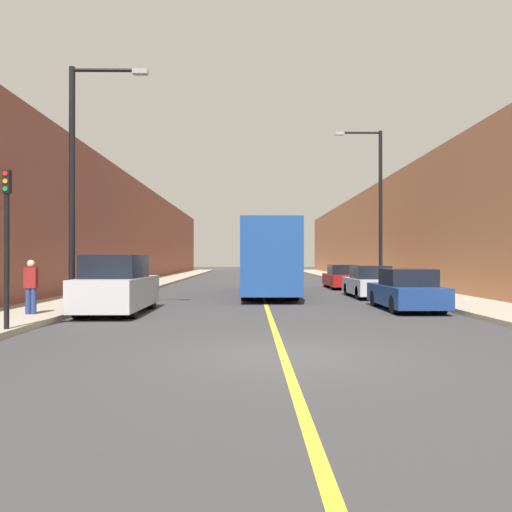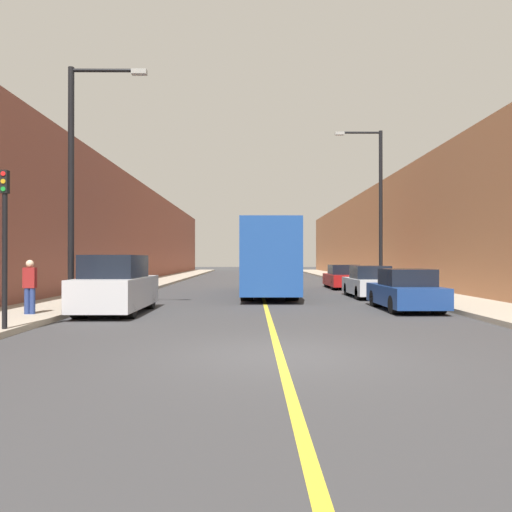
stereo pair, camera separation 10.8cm
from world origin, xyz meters
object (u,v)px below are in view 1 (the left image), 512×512
at_px(parked_suv_left, 117,287).
at_px(car_right_far, 342,278).
at_px(car_right_mid, 369,283).
at_px(pedestrian, 31,286).
at_px(car_right_near, 406,291).
at_px(street_lamp_left, 78,172).
at_px(bus, 267,258).
at_px(street_lamp_right, 377,200).
at_px(traffic_light, 7,242).

distance_m(parked_suv_left, car_right_far, 16.98).
bearing_deg(car_right_mid, pedestrian, -145.82).
bearing_deg(car_right_mid, car_right_near, -90.50).
height_order(car_right_mid, street_lamp_left, street_lamp_left).
bearing_deg(car_right_mid, street_lamp_left, -148.72).
bearing_deg(parked_suv_left, street_lamp_left, -172.85).
xyz_separation_m(parked_suv_left, pedestrian, (-2.16, -1.58, 0.11)).
height_order(parked_suv_left, car_right_near, parked_suv_left).
xyz_separation_m(bus, street_lamp_right, (6.05, 1.88, 3.14)).
distance_m(street_lamp_right, traffic_light, 19.97).
height_order(bus, parked_suv_left, bus).
xyz_separation_m(parked_suv_left, street_lamp_right, (11.32, 10.45, 4.12)).
bearing_deg(street_lamp_right, traffic_light, -129.85).
distance_m(car_right_far, street_lamp_left, 18.31).
bearing_deg(street_lamp_left, car_right_near, 5.77).
relative_size(parked_suv_left, car_right_mid, 1.09).
bearing_deg(car_right_far, car_right_mid, -90.36).
xyz_separation_m(bus, pedestrian, (-7.43, -10.15, -0.88)).
bearing_deg(parked_suv_left, car_right_far, 53.78).
bearing_deg(street_lamp_left, bus, 53.28).
relative_size(parked_suv_left, car_right_far, 1.06).
relative_size(street_lamp_left, pedestrian, 4.91).
bearing_deg(street_lamp_right, pedestrian, -138.26).
xyz_separation_m(street_lamp_right, pedestrian, (-13.48, -12.03, -4.02)).
height_order(parked_suv_left, car_right_far, parked_suv_left).
relative_size(car_right_far, street_lamp_right, 0.51).
bearing_deg(street_lamp_right, bus, -162.73).
bearing_deg(parked_suv_left, pedestrian, -143.75).
relative_size(bus, pedestrian, 6.98).
relative_size(bus, car_right_far, 2.57).
relative_size(car_right_far, traffic_light, 1.17).
distance_m(car_right_near, car_right_mid, 5.69).
relative_size(bus, street_lamp_right, 1.31).
height_order(car_right_mid, car_right_far, car_right_mid).
xyz_separation_m(street_lamp_left, pedestrian, (-0.92, -1.43, -3.68)).
bearing_deg(car_right_mid, traffic_light, -134.84).
xyz_separation_m(parked_suv_left, car_right_far, (10.03, 13.70, -0.24)).
height_order(car_right_far, street_lamp_left, street_lamp_left).
xyz_separation_m(street_lamp_right, traffic_light, (-12.67, -15.18, -2.80)).
bearing_deg(traffic_light, car_right_far, 58.30).
xyz_separation_m(parked_suv_left, street_lamp_left, (-1.24, -0.16, 3.79)).
bearing_deg(pedestrian, street_lamp_left, 57.14).
distance_m(street_lamp_left, street_lamp_right, 16.44).
bearing_deg(street_lamp_left, car_right_far, 50.87).
relative_size(car_right_near, street_lamp_left, 0.53).
height_order(traffic_light, pedestrian, traffic_light).
height_order(street_lamp_right, traffic_light, street_lamp_right).
xyz_separation_m(car_right_mid, car_right_far, (0.04, 7.03, -0.02)).
xyz_separation_m(car_right_near, pedestrian, (-12.10, -2.56, 0.34)).
relative_size(street_lamp_right, traffic_light, 2.29).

